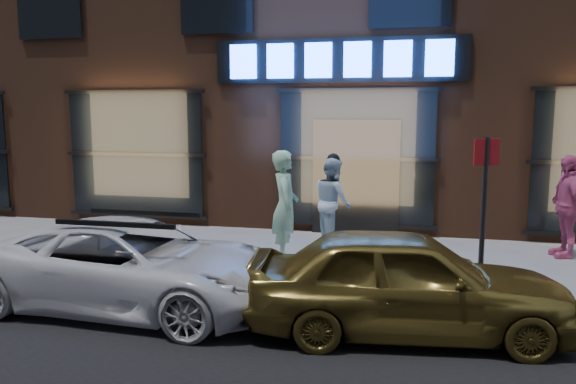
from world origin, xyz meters
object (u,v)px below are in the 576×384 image
passerby (567,206)px  sign_post (484,203)px  white_suv (132,265)px  man_bowtie (285,206)px  gold_sedan (406,282)px  man_cap (333,202)px

passerby → sign_post: 3.25m
sign_post → passerby: bearing=35.1°
passerby → white_suv: (-6.23, -4.08, -0.33)m
man_bowtie → sign_post: size_ratio=0.86×
man_bowtie → gold_sedan: bearing=-158.0°
man_bowtie → white_suv: man_bowtie is taller
passerby → sign_post: size_ratio=0.81×
sign_post → man_cap: bearing=109.8°
man_cap → sign_post: (2.44, -2.66, 0.50)m
white_suv → man_cap: bearing=-24.5°
man_cap → sign_post: size_ratio=0.76×
man_bowtie → white_suv: (-1.44, -2.70, -0.38)m
man_bowtie → passerby: man_bowtie is taller
sign_post → gold_sedan: bearing=-146.6°
man_bowtie → man_cap: bearing=-40.6°
gold_sedan → man_cap: bearing=12.4°
passerby → gold_sedan: passerby is taller
man_bowtie → sign_post: bearing=-128.4°
passerby → gold_sedan: 4.99m
man_cap → gold_sedan: man_cap is taller
white_suv → sign_post: 4.78m
man_cap → passerby: size_ratio=0.94×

